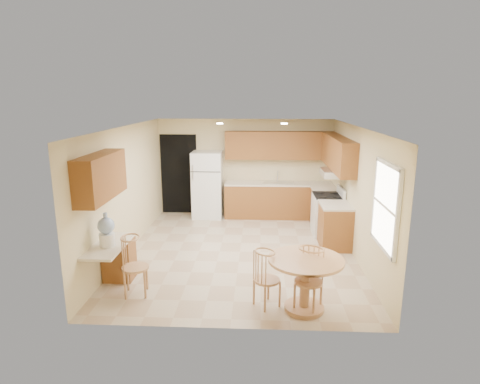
{
  "coord_description": "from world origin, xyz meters",
  "views": [
    {
      "loc": [
        0.37,
        -7.58,
        3.07
      ],
      "look_at": [
        -0.01,
        0.3,
        1.17
      ],
      "focal_mm": 30.0,
      "sensor_mm": 36.0,
      "label": 1
    }
  ],
  "objects_px": {
    "dining_table": "(305,276)",
    "chair_desk": "(133,262)",
    "water_crock": "(106,231)",
    "chair_table_b": "(310,276)",
    "refrigerator": "(208,185)",
    "stove": "(328,214)",
    "chair_table_a": "(267,275)"
  },
  "relations": [
    {
      "from": "chair_desk",
      "to": "dining_table",
      "type": "bearing_deg",
      "value": 74.24
    },
    {
      "from": "dining_table",
      "to": "water_crock",
      "type": "distance_m",
      "value": 3.12
    },
    {
      "from": "stove",
      "to": "chair_table_b",
      "type": "height_order",
      "value": "stove"
    },
    {
      "from": "refrigerator",
      "to": "stove",
      "type": "distance_m",
      "value": 3.15
    },
    {
      "from": "dining_table",
      "to": "chair_desk",
      "type": "distance_m",
      "value": 2.62
    },
    {
      "from": "chair_desk",
      "to": "chair_table_a",
      "type": "bearing_deg",
      "value": 72.96
    },
    {
      "from": "refrigerator",
      "to": "water_crock",
      "type": "height_order",
      "value": "refrigerator"
    },
    {
      "from": "refrigerator",
      "to": "stove",
      "type": "bearing_deg",
      "value": -22.99
    },
    {
      "from": "stove",
      "to": "chair_table_a",
      "type": "bearing_deg",
      "value": -112.86
    },
    {
      "from": "chair_table_a",
      "to": "water_crock",
      "type": "relative_size",
      "value": 1.61
    },
    {
      "from": "stove",
      "to": "chair_desk",
      "type": "bearing_deg",
      "value": -138.02
    },
    {
      "from": "chair_table_a",
      "to": "chair_table_b",
      "type": "distance_m",
      "value": 0.61
    },
    {
      "from": "stove",
      "to": "dining_table",
      "type": "bearing_deg",
      "value": -104.46
    },
    {
      "from": "chair_table_a",
      "to": "water_crock",
      "type": "xyz_separation_m",
      "value": [
        -2.5,
        0.43,
        0.48
      ]
    },
    {
      "from": "chair_table_b",
      "to": "water_crock",
      "type": "xyz_separation_m",
      "value": [
        -3.1,
        0.52,
        0.45
      ]
    },
    {
      "from": "stove",
      "to": "dining_table",
      "type": "relative_size",
      "value": 1.0
    },
    {
      "from": "chair_table_a",
      "to": "stove",
      "type": "bearing_deg",
      "value": 120.68
    },
    {
      "from": "refrigerator",
      "to": "chair_table_a",
      "type": "bearing_deg",
      "value": -72.44
    },
    {
      "from": "water_crock",
      "to": "chair_desk",
      "type": "bearing_deg",
      "value": -21.96
    },
    {
      "from": "chair_table_b",
      "to": "dining_table",
      "type": "bearing_deg",
      "value": -32.3
    },
    {
      "from": "stove",
      "to": "chair_desk",
      "type": "relative_size",
      "value": 1.15
    },
    {
      "from": "chair_table_b",
      "to": "water_crock",
      "type": "relative_size",
      "value": 1.72
    },
    {
      "from": "refrigerator",
      "to": "stove",
      "type": "xyz_separation_m",
      "value": [
        2.88,
        -1.22,
        -0.38
      ]
    },
    {
      "from": "refrigerator",
      "to": "dining_table",
      "type": "distance_m",
      "value": 5.03
    },
    {
      "from": "chair_table_a",
      "to": "chair_table_b",
      "type": "height_order",
      "value": "chair_table_b"
    },
    {
      "from": "dining_table",
      "to": "water_crock",
      "type": "bearing_deg",
      "value": 171.9
    },
    {
      "from": "refrigerator",
      "to": "chair_desk",
      "type": "xyz_separation_m",
      "value": [
        -0.6,
        -4.35,
        -0.27
      ]
    },
    {
      "from": "stove",
      "to": "dining_table",
      "type": "xyz_separation_m",
      "value": [
        -0.87,
        -3.38,
        0.06
      ]
    },
    {
      "from": "chair_table_a",
      "to": "chair_desk",
      "type": "bearing_deg",
      "value": -133.29
    },
    {
      "from": "stove",
      "to": "chair_table_a",
      "type": "relative_size",
      "value": 1.25
    },
    {
      "from": "chair_table_b",
      "to": "chair_table_a",
      "type": "bearing_deg",
      "value": 19.32
    },
    {
      "from": "refrigerator",
      "to": "dining_table",
      "type": "relative_size",
      "value": 1.56
    }
  ]
}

